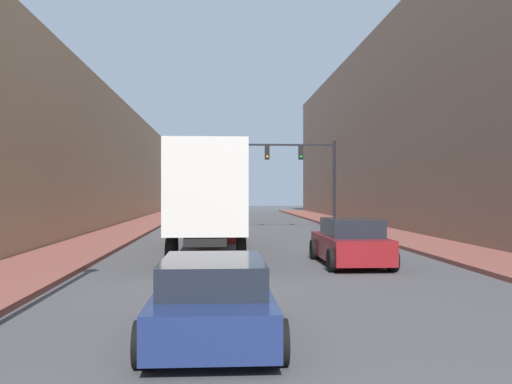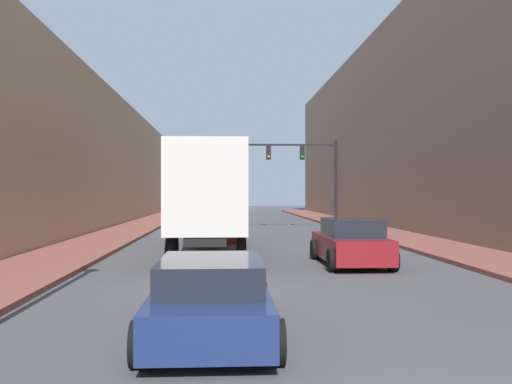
{
  "view_description": "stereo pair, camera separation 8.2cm",
  "coord_description": "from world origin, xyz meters",
  "px_view_note": "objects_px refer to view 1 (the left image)",
  "views": [
    {
      "loc": [
        -1.71,
        -3.65,
        2.37
      ],
      "look_at": [
        -0.65,
        13.52,
        2.39
      ],
      "focal_mm": 40.0,
      "sensor_mm": 36.0,
      "label": 1
    },
    {
      "loc": [
        -1.63,
        -3.66,
        2.37
      ],
      "look_at": [
        -0.65,
        13.52,
        2.39
      ],
      "focal_mm": 40.0,
      "sensor_mm": 36.0,
      "label": 2
    }
  ],
  "objects_px": {
    "sedan_car": "(213,299)",
    "suv_car": "(350,243)",
    "semi_truck": "(209,196)",
    "traffic_signal_gantry": "(309,167)"
  },
  "relations": [
    {
      "from": "semi_truck",
      "to": "sedan_car",
      "type": "bearing_deg",
      "value": -88.61
    },
    {
      "from": "semi_truck",
      "to": "traffic_signal_gantry",
      "type": "distance_m",
      "value": 15.87
    },
    {
      "from": "sedan_car",
      "to": "suv_car",
      "type": "xyz_separation_m",
      "value": [
        4.37,
        9.1,
        0.1
      ]
    },
    {
      "from": "suv_car",
      "to": "traffic_signal_gantry",
      "type": "xyz_separation_m",
      "value": [
        1.51,
        18.4,
        3.32
      ]
    },
    {
      "from": "sedan_car",
      "to": "suv_car",
      "type": "distance_m",
      "value": 10.09
    },
    {
      "from": "sedan_car",
      "to": "traffic_signal_gantry",
      "type": "distance_m",
      "value": 28.33
    },
    {
      "from": "semi_truck",
      "to": "traffic_signal_gantry",
      "type": "xyz_separation_m",
      "value": [
        6.2,
        14.5,
        1.81
      ]
    },
    {
      "from": "sedan_car",
      "to": "traffic_signal_gantry",
      "type": "bearing_deg",
      "value": 77.93
    },
    {
      "from": "sedan_car",
      "to": "semi_truck",
      "type": "bearing_deg",
      "value": 91.39
    },
    {
      "from": "suv_car",
      "to": "sedan_car",
      "type": "bearing_deg",
      "value": -115.68
    }
  ]
}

